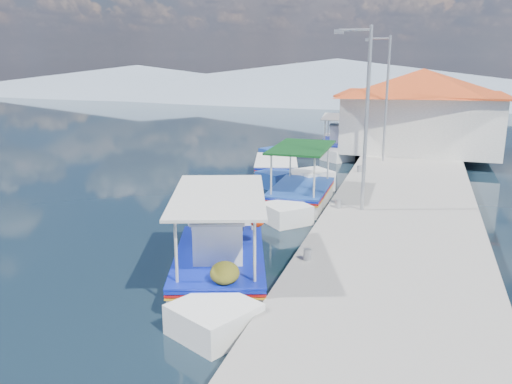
% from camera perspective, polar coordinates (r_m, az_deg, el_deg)
% --- Properties ---
extents(ground, '(160.00, 160.00, 0.00)m').
position_cam_1_polar(ground, '(17.49, -4.61, -3.99)').
color(ground, black).
rests_on(ground, ground).
extents(quay, '(5.00, 44.00, 0.50)m').
position_cam_1_polar(quay, '(21.98, 15.94, 0.05)').
color(quay, gray).
rests_on(quay, ground).
extents(bollards, '(0.20, 17.20, 0.30)m').
position_cam_1_polar(bollards, '(21.30, 10.30, 1.03)').
color(bollards, '#A5A8AD').
rests_on(bollards, quay).
extents(main_caique, '(3.81, 7.22, 2.51)m').
position_cam_1_polar(main_caique, '(13.54, -3.75, -7.47)').
color(main_caique, white).
rests_on(main_caique, ground).
extents(caique_green_canopy, '(2.10, 6.73, 2.52)m').
position_cam_1_polar(caique_green_canopy, '(20.26, 4.94, -0.28)').
color(caique_green_canopy, white).
rests_on(caique_green_canopy, ground).
extents(caique_blue_hull, '(3.02, 6.32, 1.16)m').
position_cam_1_polar(caique_blue_hull, '(25.17, 2.30, 2.56)').
color(caique_blue_hull, '#183D93').
rests_on(caique_blue_hull, ground).
extents(caique_far, '(2.48, 6.76, 2.38)m').
position_cam_1_polar(caique_far, '(31.38, 9.06, 5.04)').
color(caique_far, white).
rests_on(caique_far, ground).
extents(harbor_building, '(10.49, 10.49, 4.40)m').
position_cam_1_polar(harbor_building, '(30.45, 17.49, 8.70)').
color(harbor_building, white).
rests_on(harbor_building, quay).
extents(lamp_post_near, '(1.21, 0.14, 6.00)m').
position_cam_1_polar(lamp_post_near, '(17.50, 11.67, 8.70)').
color(lamp_post_near, '#A5A8AD').
rests_on(lamp_post_near, quay).
extents(lamp_post_far, '(1.21, 0.14, 6.00)m').
position_cam_1_polar(lamp_post_far, '(26.44, 13.85, 10.49)').
color(lamp_post_far, '#A5A8AD').
rests_on(lamp_post_far, quay).
extents(mountain_ridge, '(171.40, 96.00, 5.50)m').
position_cam_1_polar(mountain_ridge, '(71.41, 18.11, 11.09)').
color(mountain_ridge, gray).
rests_on(mountain_ridge, ground).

